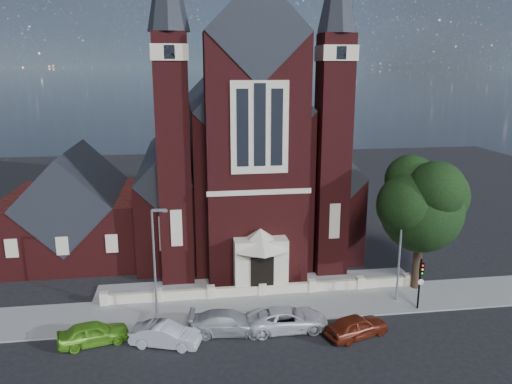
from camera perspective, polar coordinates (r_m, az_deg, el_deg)
ground at (r=47.75m, az=-0.89°, el=-7.33°), size 120.00×120.00×0.00m
pavement_strip at (r=38.26m, az=1.18°, el=-13.01°), size 60.00×5.00×0.12m
forecourt_paving at (r=41.82m, az=0.27°, el=-10.55°), size 26.00×3.00×0.14m
forecourt_wall at (r=40.03m, az=0.71°, el=-11.73°), size 24.00×0.40×0.90m
church at (r=53.16m, az=-2.02°, el=4.05°), size 20.01×34.90×29.20m
parish_hall at (r=50.06m, az=-19.87°, el=-2.33°), size 12.00×12.20×10.24m
street_tree at (r=40.66m, az=18.75°, el=-1.60°), size 6.40×6.60×10.70m
street_lamp_left at (r=35.57m, az=-11.43°, el=-7.35°), size 1.16×0.22×8.09m
street_lamp_right at (r=38.82m, az=16.28°, el=-5.80°), size 1.16×0.22×8.09m
traffic_signal at (r=38.61m, az=18.28°, el=-9.28°), size 0.28×0.42×4.00m
car_lime_van at (r=35.04m, az=-18.12°, el=-15.08°), size 4.73×2.78×1.51m
car_silver_a at (r=33.76m, az=-10.31°, el=-15.78°), size 4.76×2.83×1.48m
car_silver_b at (r=34.64m, az=-3.13°, el=-14.67°), size 5.52×2.78×1.54m
car_white_suv at (r=35.09m, az=3.60°, el=-14.28°), size 5.53×2.57×1.53m
car_dark_red at (r=34.86m, az=11.43°, el=-14.79°), size 4.77×3.16×1.51m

